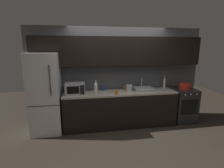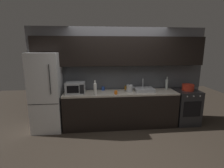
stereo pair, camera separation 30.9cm
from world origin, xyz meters
name	(u,v)px [view 1 (the left image)]	position (x,y,z in m)	size (l,w,h in m)	color
ground_plane	(130,144)	(0.00, 0.00, 0.00)	(10.00, 10.00, 0.00)	#2D261E
back_wall	(118,65)	(0.00, 1.20, 1.55)	(4.57, 0.44, 2.50)	slate
counter_run	(120,109)	(0.00, 0.90, 0.45)	(2.83, 0.60, 0.90)	black
refrigerator	(45,94)	(-1.79, 0.90, 0.94)	(0.68, 0.69, 1.88)	white
oven_range	(183,105)	(1.75, 0.90, 0.45)	(0.60, 0.62, 0.90)	#232326
microwave	(75,88)	(-1.11, 0.92, 1.04)	(0.46, 0.35, 0.27)	#A8AAAF
sink_basin	(143,89)	(0.61, 0.93, 0.94)	(0.48, 0.38, 0.30)	#ADAFB5
kettle	(129,88)	(0.22, 0.91, 0.99)	(0.19, 0.15, 0.20)	#B7BABF
wine_bottle_white	(96,89)	(-0.63, 0.68, 1.05)	(0.08, 0.08, 0.35)	silver
wine_bottle_clear	(164,83)	(1.27, 1.09, 1.03)	(0.06, 0.06, 0.33)	silver
mug_amber	(125,88)	(0.17, 1.12, 0.95)	(0.08, 0.08, 0.10)	#B27019
mug_blue	(103,89)	(-0.43, 1.12, 0.95)	(0.08, 0.08, 0.09)	#234299
mug_orange	(116,92)	(-0.15, 0.72, 0.94)	(0.07, 0.07, 0.09)	orange
cooking_pot	(185,86)	(1.76, 0.90, 0.98)	(0.30, 0.30, 0.16)	red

